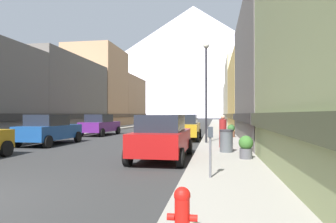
{
  "coord_description": "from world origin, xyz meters",
  "views": [
    {
      "loc": [
        5.88,
        -4.56,
        1.81
      ],
      "look_at": [
        -0.37,
        33.1,
        2.15
      ],
      "focal_mm": 30.61,
      "sensor_mm": 36.0,
      "label": 1
    }
  ],
  "objects_px": {
    "potted_plant_1": "(231,131)",
    "car_right_1": "(185,127)",
    "potted_plant_0": "(60,127)",
    "trash_bin_right": "(226,141)",
    "potted_plant_2": "(246,146)",
    "pedestrian_2": "(223,132)",
    "car_right_0": "(162,137)",
    "car_left_1": "(49,129)",
    "car_left_2": "(100,125)",
    "fire_hydrant_near": "(182,212)",
    "parking_meter_near": "(210,144)",
    "pedestrian_0": "(66,125)",
    "streetlamp_right": "(206,77)"
  },
  "relations": [
    {
      "from": "car_left_1",
      "to": "potted_plant_1",
      "type": "xyz_separation_m",
      "value": [
        10.8,
        5.63,
        -0.3
      ]
    },
    {
      "from": "car_left_2",
      "to": "fire_hydrant_near",
      "type": "relative_size",
      "value": 6.36
    },
    {
      "from": "car_right_0",
      "to": "potted_plant_1",
      "type": "bearing_deg",
      "value": 72.23
    },
    {
      "from": "potted_plant_0",
      "to": "pedestrian_2",
      "type": "xyz_separation_m",
      "value": [
        13.25,
        -7.67,
        0.15
      ]
    },
    {
      "from": "car_left_2",
      "to": "trash_bin_right",
      "type": "bearing_deg",
      "value": -45.42
    },
    {
      "from": "car_left_2",
      "to": "potted_plant_1",
      "type": "height_order",
      "value": "car_left_2"
    },
    {
      "from": "car_right_0",
      "to": "fire_hydrant_near",
      "type": "xyz_separation_m",
      "value": [
        1.65,
        -7.42,
        -0.37
      ]
    },
    {
      "from": "car_left_1",
      "to": "potted_plant_2",
      "type": "relative_size",
      "value": 5.14
    },
    {
      "from": "fire_hydrant_near",
      "to": "potted_plant_2",
      "type": "height_order",
      "value": "potted_plant_2"
    },
    {
      "from": "car_right_1",
      "to": "potted_plant_1",
      "type": "distance_m",
      "value": 3.41
    },
    {
      "from": "car_left_2",
      "to": "streetlamp_right",
      "type": "bearing_deg",
      "value": -34.37
    },
    {
      "from": "car_left_1",
      "to": "fire_hydrant_near",
      "type": "distance_m",
      "value": 14.98
    },
    {
      "from": "parking_meter_near",
      "to": "pedestrian_0",
      "type": "height_order",
      "value": "pedestrian_0"
    },
    {
      "from": "potted_plant_0",
      "to": "pedestrian_0",
      "type": "height_order",
      "value": "pedestrian_0"
    },
    {
      "from": "trash_bin_right",
      "to": "potted_plant_0",
      "type": "height_order",
      "value": "potted_plant_0"
    },
    {
      "from": "car_left_1",
      "to": "potted_plant_0",
      "type": "distance_m",
      "value": 7.43
    },
    {
      "from": "trash_bin_right",
      "to": "pedestrian_0",
      "type": "xyz_separation_m",
      "value": [
        -12.6,
        9.12,
        0.23
      ]
    },
    {
      "from": "potted_plant_1",
      "to": "streetlamp_right",
      "type": "distance_m",
      "value": 5.75
    },
    {
      "from": "potted_plant_2",
      "to": "pedestrian_2",
      "type": "distance_m",
      "value": 3.67
    },
    {
      "from": "fire_hydrant_near",
      "to": "potted_plant_1",
      "type": "distance_m",
      "value": 17.48
    },
    {
      "from": "potted_plant_1",
      "to": "car_right_1",
      "type": "bearing_deg",
      "value": -160.36
    },
    {
      "from": "potted_plant_2",
      "to": "car_left_2",
      "type": "bearing_deg",
      "value": 131.82
    },
    {
      "from": "car_left_1",
      "to": "car_right_1",
      "type": "relative_size",
      "value": 1.0
    },
    {
      "from": "potted_plant_0",
      "to": "streetlamp_right",
      "type": "distance_m",
      "value": 13.87
    },
    {
      "from": "parking_meter_near",
      "to": "trash_bin_right",
      "type": "height_order",
      "value": "parking_meter_near"
    },
    {
      "from": "car_right_1",
      "to": "potted_plant_0",
      "type": "relative_size",
      "value": 4.18
    },
    {
      "from": "pedestrian_0",
      "to": "car_left_2",
      "type": "bearing_deg",
      "value": 25.78
    },
    {
      "from": "potted_plant_0",
      "to": "pedestrian_0",
      "type": "relative_size",
      "value": 0.67
    },
    {
      "from": "car_right_1",
      "to": "pedestrian_2",
      "type": "relative_size",
      "value": 2.72
    },
    {
      "from": "fire_hydrant_near",
      "to": "potted_plant_0",
      "type": "distance_m",
      "value": 22.29
    },
    {
      "from": "car_left_2",
      "to": "potted_plant_1",
      "type": "xyz_separation_m",
      "value": [
        10.8,
        -1.91,
        -0.3
      ]
    },
    {
      "from": "potted_plant_1",
      "to": "potted_plant_2",
      "type": "xyz_separation_m",
      "value": [
        0.0,
        -10.16,
        -0.0
      ]
    },
    {
      "from": "potted_plant_0",
      "to": "pedestrian_2",
      "type": "distance_m",
      "value": 15.31
    },
    {
      "from": "potted_plant_2",
      "to": "pedestrian_2",
      "type": "height_order",
      "value": "pedestrian_2"
    },
    {
      "from": "pedestrian_0",
      "to": "trash_bin_right",
      "type": "bearing_deg",
      "value": -35.9
    },
    {
      "from": "car_left_1",
      "to": "potted_plant_2",
      "type": "xyz_separation_m",
      "value": [
        10.8,
        -4.54,
        -0.3
      ]
    },
    {
      "from": "parking_meter_near",
      "to": "pedestrian_2",
      "type": "bearing_deg",
      "value": 85.91
    },
    {
      "from": "fire_hydrant_near",
      "to": "pedestrian_2",
      "type": "xyz_separation_m",
      "value": [
        0.8,
        10.82,
        0.37
      ]
    },
    {
      "from": "car_left_1",
      "to": "parking_meter_near",
      "type": "relative_size",
      "value": 3.32
    },
    {
      "from": "car_left_1",
      "to": "streetlamp_right",
      "type": "height_order",
      "value": "streetlamp_right"
    },
    {
      "from": "car_right_1",
      "to": "pedestrian_2",
      "type": "xyz_separation_m",
      "value": [
        2.45,
        -5.44,
        -0.0
      ]
    },
    {
      "from": "fire_hydrant_near",
      "to": "pedestrian_0",
      "type": "bearing_deg",
      "value": 122.82
    },
    {
      "from": "potted_plant_0",
      "to": "trash_bin_right",
      "type": "bearing_deg",
      "value": -35.36
    },
    {
      "from": "fire_hydrant_near",
      "to": "potted_plant_0",
      "type": "relative_size",
      "value": 0.67
    },
    {
      "from": "potted_plant_1",
      "to": "pedestrian_0",
      "type": "xyz_separation_m",
      "value": [
        -13.25,
        0.73,
        0.27
      ]
    },
    {
      "from": "car_left_1",
      "to": "car_left_2",
      "type": "xyz_separation_m",
      "value": [
        -0.0,
        7.54,
        0.0
      ]
    },
    {
      "from": "car_right_0",
      "to": "car_right_1",
      "type": "distance_m",
      "value": 8.84
    },
    {
      "from": "pedestrian_0",
      "to": "pedestrian_2",
      "type": "bearing_deg",
      "value": -30.34
    },
    {
      "from": "car_left_2",
      "to": "pedestrian_2",
      "type": "distance_m",
      "value": 13.16
    },
    {
      "from": "pedestrian_2",
      "to": "car_right_1",
      "type": "bearing_deg",
      "value": 114.23
    }
  ]
}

